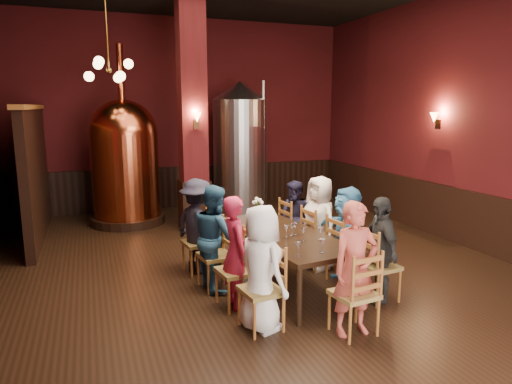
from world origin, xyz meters
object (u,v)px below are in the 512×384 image
object	(u,v)px
steel_vessel	(240,148)
rose_vase	(258,204)
copper_kettle	(125,160)
person_0	(261,268)
dining_table	(282,237)
person_1	(236,252)
person_2	(215,237)

from	to	relation	value
steel_vessel	rose_vase	xyz separation A→B (m)	(-0.87, -3.52, -0.56)
copper_kettle	rose_vase	xyz separation A→B (m)	(1.74, -3.28, -0.39)
copper_kettle	person_0	bearing A→B (deg)	-79.66
dining_table	copper_kettle	bearing A→B (deg)	104.72
dining_table	person_1	size ratio (longest dim) A/B	1.79
person_0	person_1	xyz separation A→B (m)	(-0.08, 0.67, -0.01)
person_0	rose_vase	bearing A→B (deg)	-36.41
person_1	person_0	bearing A→B (deg)	-171.76
dining_table	steel_vessel	xyz separation A→B (m)	(0.90, 4.53, 0.82)
copper_kettle	rose_vase	bearing A→B (deg)	-62.03
person_0	person_1	size ratio (longest dim) A/B	1.01
person_0	steel_vessel	bearing A→B (deg)	-32.73
person_1	dining_table	bearing A→B (deg)	-60.54
person_0	person_2	xyz separation A→B (m)	(-0.16, 1.32, 0.01)
dining_table	rose_vase	world-z (taller)	rose_vase
person_0	person_2	size ratio (longest dim) A/B	0.99
person_2	copper_kettle	distance (m)	4.19
dining_table	person_2	bearing A→B (deg)	158.78
steel_vessel	person_0	bearing A→B (deg)	-106.10
copper_kettle	person_2	bearing A→B (deg)	-78.57
person_2	rose_vase	world-z (taller)	person_2
dining_table	rose_vase	size ratio (longest dim) A/B	8.25
rose_vase	person_0	bearing A→B (deg)	-109.79
copper_kettle	steel_vessel	size ratio (longest dim) A/B	1.22
person_0	steel_vessel	size ratio (longest dim) A/B	0.47
person_2	copper_kettle	size ratio (longest dim) A/B	0.39
person_1	rose_vase	world-z (taller)	person_1
dining_table	steel_vessel	size ratio (longest dim) A/B	0.83
person_1	person_2	world-z (taller)	person_2
person_2	person_1	bearing A→B (deg)	-178.36
steel_vessel	copper_kettle	bearing A→B (deg)	-174.71
person_0	copper_kettle	size ratio (longest dim) A/B	0.39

